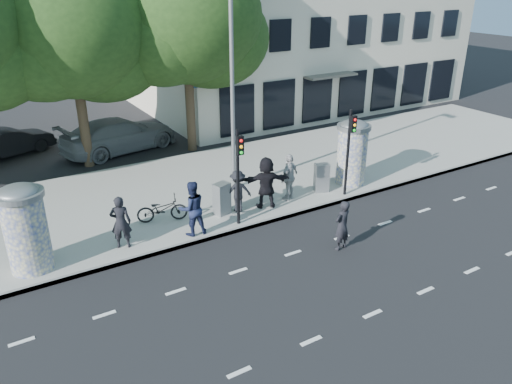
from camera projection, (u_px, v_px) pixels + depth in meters
ground at (320, 274)px, 14.73m from camera, size 120.00×120.00×0.00m
sidewalk at (208, 187)px, 20.56m from camera, size 40.00×8.00×0.15m
curb at (258, 224)px, 17.47m from camera, size 40.00×0.10×0.16m
lane_dash_near at (373, 314)px, 13.00m from camera, size 32.00×0.12×0.01m
lane_dash_far at (293, 253)px, 15.82m from camera, size 32.00×0.12×0.01m
ad_column_left at (25, 226)px, 14.21m from camera, size 1.36×1.36×2.65m
ad_column_right at (352, 151)px, 20.25m from camera, size 1.36×1.36×2.65m
traffic_pole_near at (239, 168)px, 16.51m from camera, size 0.22×0.31×3.40m
traffic_pole_far at (349, 144)px, 18.79m from camera, size 0.22×0.31×3.40m
street_lamp at (233, 72)px, 18.36m from camera, size 0.25×0.93×8.00m
tree_near_left at (70, 28)px, 20.55m from camera, size 6.80×6.80×8.97m
tree_center at (185, 17)px, 22.51m from camera, size 7.00×7.00×9.30m
building at (282, 8)px, 33.64m from camera, size 20.30×15.85×12.00m
ped_b at (121, 222)px, 15.55m from camera, size 0.75×0.63×1.75m
ped_c at (192, 208)px, 16.31m from camera, size 0.97×0.78×1.88m
ped_d at (238, 191)px, 17.99m from camera, size 1.13×0.81×1.57m
ped_e at (289, 177)px, 18.90m from camera, size 1.22×1.00×1.82m
ped_f at (266, 182)px, 18.25m from camera, size 1.91×1.27×1.94m
man_road at (342, 225)px, 15.76m from camera, size 0.68×0.51×1.68m
bicycle at (162, 209)px, 17.37m from camera, size 1.12×1.85×0.92m
cabinet_left at (222, 199)px, 17.87m from camera, size 0.65×0.55×1.17m
cabinet_right at (322, 178)px, 19.74m from camera, size 0.65×0.56×1.14m
car_mid at (10, 142)px, 24.09m from camera, size 2.71×4.27×1.33m
car_right at (119, 135)px, 24.57m from camera, size 3.53×6.12×1.67m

